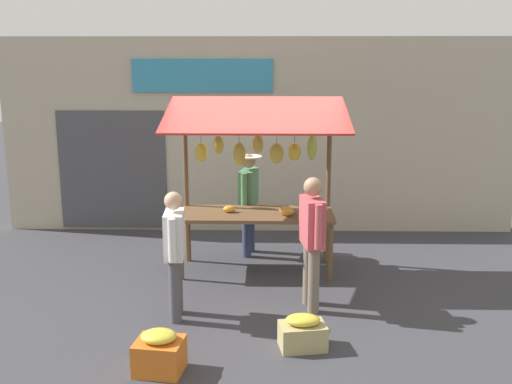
% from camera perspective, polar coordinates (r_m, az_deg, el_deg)
% --- Properties ---
extents(ground_plane, '(40.00, 40.00, 0.00)m').
position_cam_1_polar(ground_plane, '(8.94, 0.04, -7.41)').
color(ground_plane, '#38383D').
extents(street_backdrop, '(9.00, 0.30, 3.40)m').
position_cam_1_polar(street_backdrop, '(10.68, -0.04, 5.32)').
color(street_backdrop, '#B2A893').
rests_on(street_backdrop, ground).
extents(market_stall, '(2.50, 1.46, 2.50)m').
position_cam_1_polar(market_stall, '(8.57, 0.24, 2.44)').
color(market_stall, brown).
rests_on(market_stall, ground).
extents(vendor_with_sunhat, '(0.42, 0.68, 1.61)m').
position_cam_1_polar(vendor_with_sunhat, '(9.39, -0.72, -0.38)').
color(vendor_with_sunhat, navy).
rests_on(vendor_with_sunhat, ground).
extents(shopper_with_shopping_bag, '(0.30, 0.70, 1.66)m').
position_cam_1_polar(shopper_with_shopping_bag, '(7.39, 5.30, -3.94)').
color(shopper_with_shopping_bag, '#726656').
rests_on(shopper_with_shopping_bag, ground).
extents(shopper_with_ponytail, '(0.25, 0.67, 1.55)m').
position_cam_1_polar(shopper_with_ponytail, '(7.18, -7.69, -5.17)').
color(shopper_with_ponytail, '#4C4C51').
rests_on(shopper_with_ponytail, ground).
extents(produce_crate_near, '(0.54, 0.41, 0.38)m').
position_cam_1_polar(produce_crate_near, '(6.67, 4.42, -13.12)').
color(produce_crate_near, tan).
rests_on(produce_crate_near, ground).
extents(produce_crate_side, '(0.51, 0.45, 0.44)m').
position_cam_1_polar(produce_crate_side, '(6.27, -9.11, -14.76)').
color(produce_crate_side, '#D1661E').
rests_on(produce_crate_side, ground).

